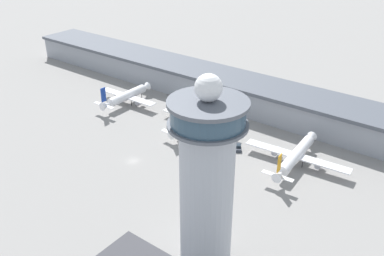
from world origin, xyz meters
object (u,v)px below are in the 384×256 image
Objects in this scene: control_tower at (207,178)px; airplane_gate_bravo at (198,121)px; airplane_gate_alpha at (127,96)px; service_truck_catering at (207,178)px; service_truck_fuel at (238,147)px; airplane_gate_charlie at (296,155)px.

control_tower is 1.34× the size of airplane_gate_bravo.
control_tower is at bearing -51.99° from airplane_gate_bravo.
service_truck_catering is at bearing -23.04° from airplane_gate_alpha.
control_tower reaches higher than airplane_gate_bravo.
service_truck_catering is 25.94m from service_truck_fuel.
airplane_gate_charlie is (-0.78, 59.68, -22.26)m from control_tower.
airplane_gate_charlie is 5.54× the size of service_truck_catering.
airplane_gate_bravo is at bearing 0.63° from airplane_gate_alpha.
airplane_gate_alpha is 5.22× the size of service_truck_fuel.
airplane_gate_alpha reaches higher than service_truck_fuel.
service_truck_fuel is at bearing 113.25° from control_tower.
airplane_gate_charlie is (47.34, -1.90, 0.43)m from airplane_gate_bravo.
airplane_gate_bravo is at bearing 168.85° from service_truck_fuel.
service_truck_fuel is (-2.90, 25.78, -0.03)m from service_truck_catering.
airplane_gate_alpha is 0.81× the size of airplane_gate_charlie.
service_truck_catering is (-20.77, -28.55, -3.44)m from airplane_gate_charlie.
service_truck_fuel is at bearing 96.41° from service_truck_catering.
service_truck_catering is at bearing -83.59° from service_truck_fuel.
airplane_gate_alpha is at bearing 179.11° from airplane_gate_charlie.
airplane_gate_charlie is at bearing -2.29° from airplane_gate_bravo.
airplane_gate_alpha is 76.64m from service_truck_catering.
airplane_gate_charlie is at bearing 53.96° from service_truck_catering.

